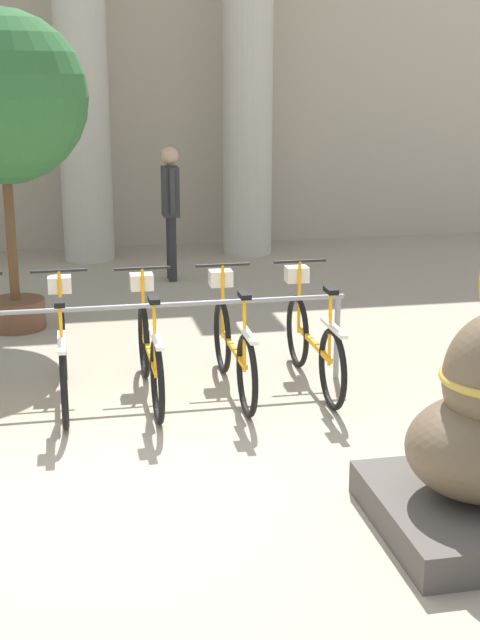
{
  "coord_description": "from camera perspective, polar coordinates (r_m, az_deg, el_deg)",
  "views": [
    {
      "loc": [
        -0.35,
        -5.21,
        2.64
      ],
      "look_at": [
        0.79,
        0.5,
        1.0
      ],
      "focal_mm": 50.0,
      "sensor_mm": 36.0,
      "label": 1
    }
  ],
  "objects": [
    {
      "name": "ground_plane",
      "position": [
        5.85,
        -6.8,
        -11.21
      ],
      "size": [
        60.0,
        60.0,
        0.0
      ],
      "primitive_type": "plane",
      "color": "#9E937F"
    },
    {
      "name": "building_facade",
      "position": [
        13.82,
        -10.31,
        16.98
      ],
      "size": [
        20.0,
        0.2,
        6.0
      ],
      "color": "#B2A893",
      "rests_on": "ground_plane"
    },
    {
      "name": "column_middle",
      "position": [
        12.82,
        -10.11,
        15.42
      ],
      "size": [
        0.89,
        0.89,
        5.16
      ],
      "color": "#BCB7A8",
      "rests_on": "ground_plane"
    },
    {
      "name": "column_right",
      "position": [
        13.09,
        0.5,
        15.65
      ],
      "size": [
        0.89,
        0.89,
        5.16
      ],
      "color": "#BCB7A8",
      "rests_on": "ground_plane"
    },
    {
      "name": "bike_rack",
      "position": [
        7.44,
        -11.36,
        -0.29
      ],
      "size": [
        4.83,
        0.05,
        0.77
      ],
      "color": "gray",
      "rests_on": "ground_plane"
    },
    {
      "name": "bicycle_3",
      "position": [
        7.43,
        -11.26,
        -2.14
      ],
      "size": [
        0.48,
        1.76,
        1.01
      ],
      "color": "black",
      "rests_on": "ground_plane"
    },
    {
      "name": "bicycle_4",
      "position": [
        7.41,
        -5.82,
        -1.94
      ],
      "size": [
        0.48,
        1.76,
        1.01
      ],
      "color": "black",
      "rests_on": "ground_plane"
    },
    {
      "name": "bicycle_5",
      "position": [
        7.51,
        -0.46,
        -1.63
      ],
      "size": [
        0.48,
        1.76,
        1.01
      ],
      "color": "black",
      "rests_on": "ground_plane"
    },
    {
      "name": "bicycle_6",
      "position": [
        7.69,
        4.67,
        -1.27
      ],
      "size": [
        0.48,
        1.76,
        1.01
      ],
      "color": "black",
      "rests_on": "ground_plane"
    },
    {
      "name": "person_pedestrian",
      "position": [
        11.46,
        -4.47,
        7.6
      ],
      "size": [
        0.23,
        0.47,
        1.71
      ],
      "color": "#28282D",
      "rests_on": "ground_plane"
    },
    {
      "name": "potted_tree",
      "position": [
        9.36,
        -15.01,
        13.29
      ],
      "size": [
        1.72,
        1.72,
        3.24
      ],
      "color": "brown",
      "rests_on": "ground_plane"
    }
  ]
}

